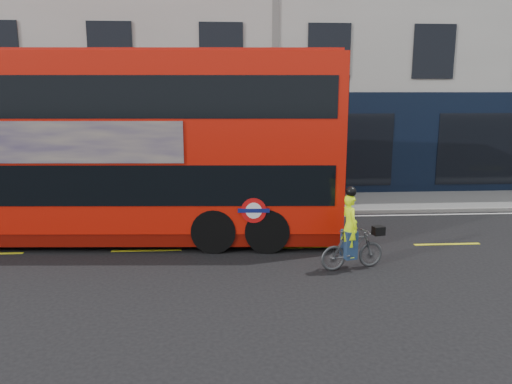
{
  "coord_description": "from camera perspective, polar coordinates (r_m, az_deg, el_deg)",
  "views": [
    {
      "loc": [
        -2.0,
        -10.99,
        4.06
      ],
      "look_at": [
        -1.12,
        2.03,
        1.4
      ],
      "focal_mm": 35.0,
      "sensor_mm": 36.0,
      "label": 1
    }
  ],
  "objects": [
    {
      "name": "ground",
      "position": [
        11.89,
        6.14,
        -8.53
      ],
      "size": [
        120.0,
        120.0,
        0.0
      ],
      "primitive_type": "plane",
      "color": "black",
      "rests_on": "ground"
    },
    {
      "name": "pavement",
      "position": [
        18.05,
        2.6,
        -1.29
      ],
      "size": [
        60.0,
        3.0,
        0.12
      ],
      "primitive_type": "cube",
      "color": "slate",
      "rests_on": "ground"
    },
    {
      "name": "kerb",
      "position": [
        16.6,
        3.18,
        -2.42
      ],
      "size": [
        60.0,
        0.12,
        0.13
      ],
      "primitive_type": "cube",
      "color": "gray",
      "rests_on": "ground"
    },
    {
      "name": "building_terrace",
      "position": [
        24.26,
        0.96,
        19.65
      ],
      "size": [
        50.0,
        10.07,
        15.0
      ],
      "color": "beige",
      "rests_on": "ground"
    },
    {
      "name": "road_edge_line",
      "position": [
        16.33,
        3.3,
        -2.88
      ],
      "size": [
        58.0,
        0.1,
        0.01
      ],
      "primitive_type": "cube",
      "color": "silver",
      "rests_on": "ground"
    },
    {
      "name": "lane_dashes",
      "position": [
        13.28,
        5.02,
        -6.31
      ],
      "size": [
        58.0,
        0.12,
        0.01
      ],
      "primitive_type": null,
      "color": "#CFCE18",
      "rests_on": "ground"
    },
    {
      "name": "bus",
      "position": [
        14.13,
        -16.44,
        5.09
      ],
      "size": [
        12.69,
        3.62,
        5.06
      ],
      "rotation": [
        0.0,
        0.0,
        -0.06
      ],
      "color": "red",
      "rests_on": "ground"
    },
    {
      "name": "cyclist",
      "position": [
        11.71,
        10.89,
        -5.63
      ],
      "size": [
        1.62,
        0.78,
        1.95
      ],
      "rotation": [
        0.0,
        0.0,
        0.23
      ],
      "color": "#484B4D",
      "rests_on": "ground"
    }
  ]
}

